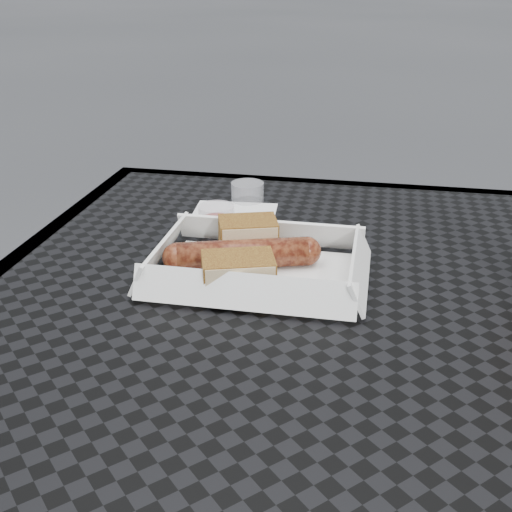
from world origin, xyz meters
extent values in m
cube|color=black|center=(0.00, 0.00, 0.74)|extent=(0.80, 0.80, 0.01)
cube|color=black|center=(0.00, 0.39, 0.73)|extent=(0.80, 0.03, 0.03)
cube|color=black|center=(-0.39, 0.00, 0.73)|extent=(0.03, 0.80, 0.03)
cylinder|color=black|center=(-0.35, 0.35, 0.36)|extent=(0.03, 0.03, 0.73)
cube|color=white|center=(-0.08, 0.02, 0.75)|extent=(0.22, 0.15, 0.00)
cylinder|color=brown|center=(-0.10, 0.03, 0.77)|extent=(0.16, 0.08, 0.04)
sphere|color=brown|center=(-0.03, 0.05, 0.77)|extent=(0.04, 0.04, 0.04)
sphere|color=brown|center=(-0.17, 0.00, 0.77)|extent=(0.04, 0.04, 0.04)
cube|color=brown|center=(-0.10, 0.07, 0.77)|extent=(0.08, 0.07, 0.04)
cube|color=brown|center=(-0.09, -0.03, 0.77)|extent=(0.09, 0.07, 0.04)
cylinder|color=#EE5B0A|center=(-0.02, -0.03, 0.75)|extent=(0.02, 0.02, 0.00)
torus|color=white|center=(-0.01, -0.04, 0.75)|extent=(0.02, 0.02, 0.00)
cube|color=#B2D17F|center=(-0.01, -0.03, 0.75)|extent=(0.02, 0.02, 0.00)
cube|color=white|center=(-0.15, 0.20, 0.75)|extent=(0.13, 0.13, 0.00)
cylinder|color=#96120A|center=(-0.16, 0.16, 0.76)|extent=(0.05, 0.05, 0.03)
cylinder|color=silver|center=(-0.14, 0.27, 0.76)|extent=(0.05, 0.05, 0.03)
camera|label=1|loc=(0.05, -0.64, 1.08)|focal=45.00mm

